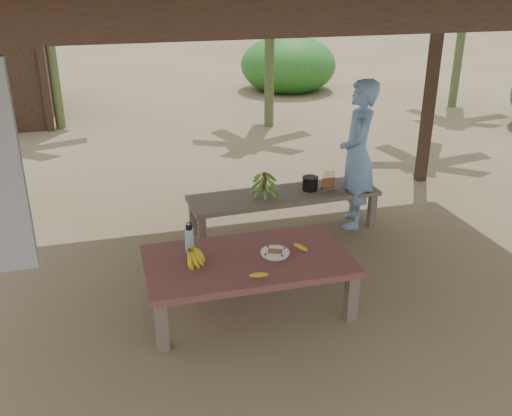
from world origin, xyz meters
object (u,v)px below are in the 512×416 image
object	(u,v)px
work_table	(248,264)
cooking_pot	(310,184)
ripe_banana_bunch	(190,255)
woman	(357,155)
plate	(275,253)
bench	(284,198)
water_flask	(189,240)

from	to	relation	value
work_table	cooking_pot	xyz separation A→B (m)	(1.15, 1.52, 0.09)
ripe_banana_bunch	woman	xyz separation A→B (m)	(2.18, 1.38, 0.29)
cooking_pot	woman	size ratio (longest dim) A/B	0.10
work_table	plate	xyz separation A→B (m)	(0.25, -0.01, 0.08)
work_table	ripe_banana_bunch	distance (m)	0.53
ripe_banana_bunch	cooking_pot	distance (m)	2.22
bench	water_flask	distance (m)	1.81
ripe_banana_bunch	water_flask	world-z (taller)	water_flask
cooking_pot	work_table	bearing A→B (deg)	-127.01
bench	woman	xyz separation A→B (m)	(0.85, -0.07, 0.47)
bench	plate	bearing A→B (deg)	-113.61
work_table	plate	world-z (taller)	plate
ripe_banana_bunch	water_flask	xyz separation A→B (m)	(0.03, 0.21, 0.05)
bench	ripe_banana_bunch	distance (m)	1.98
bench	plate	xyz separation A→B (m)	(-0.57, -1.50, 0.12)
woman	plate	bearing A→B (deg)	-21.26
work_table	plate	bearing A→B (deg)	-0.79
bench	cooking_pot	distance (m)	0.35
bench	cooking_pot	size ratio (longest dim) A/B	12.45
bench	plate	world-z (taller)	plate
ripe_banana_bunch	woman	world-z (taller)	woman
work_table	woman	distance (m)	2.24
ripe_banana_bunch	work_table	bearing A→B (deg)	-4.49
plate	woman	xyz separation A→B (m)	(1.43, 1.43, 0.35)
woman	water_flask	bearing A→B (deg)	-37.64
bench	cooking_pot	bearing A→B (deg)	2.86
plate	water_flask	bearing A→B (deg)	160.52
work_table	plate	size ratio (longest dim) A/B	7.03
water_flask	cooking_pot	bearing A→B (deg)	38.20
bench	work_table	bearing A→B (deg)	-121.51
work_table	water_flask	distance (m)	0.57
cooking_pot	woman	bearing A→B (deg)	-11.26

